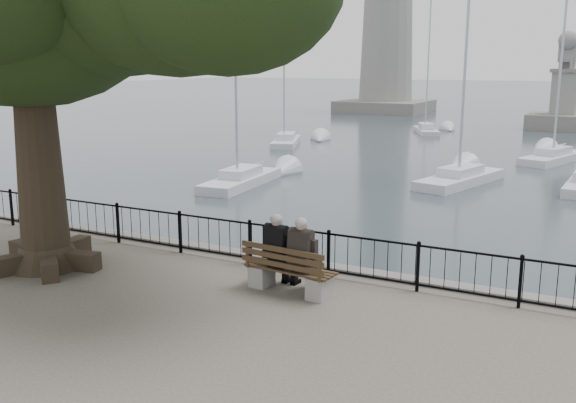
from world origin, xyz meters
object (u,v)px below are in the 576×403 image
Objects in this scene: person_left at (281,254)px; lighthouse at (388,1)px; bench at (289,276)px; lion_monument at (563,105)px; person_right at (305,259)px.

lighthouse is (-18.42, 60.64, 10.60)m from person_left.
lion_monument is at bearing 88.44° from bench.
lighthouse reaches higher than person_right.
lion_monument reaches higher than person_left.
person_right is 0.06× the size of lighthouse.
person_left is at bearing -91.87° from lion_monument.
lion_monument reaches higher than bench.
bench is 0.24× the size of lion_monument.
lighthouse is (-19.01, 60.70, 10.60)m from person_right.
lighthouse reaches higher than person_left.
lion_monument is at bearing 88.83° from person_right.
bench is 64.52m from lighthouse.
lighthouse is 3.55× the size of lion_monument.
person_right is at bearing -91.17° from lion_monument.
person_right is at bearing 13.03° from bench.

